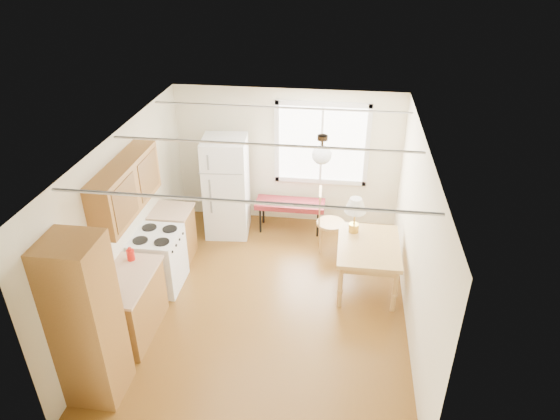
% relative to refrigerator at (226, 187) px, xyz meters
% --- Properties ---
extents(room_shell, '(4.60, 5.60, 2.62)m').
position_rel_refrigerator_xyz_m(room_shell, '(1.00, -1.89, 0.36)').
color(room_shell, '#563411').
rests_on(room_shell, ground).
extents(kitchen_run, '(0.65, 3.40, 2.20)m').
position_rel_refrigerator_xyz_m(kitchen_run, '(-0.72, -2.53, -0.05)').
color(kitchen_run, brown).
rests_on(kitchen_run, ground).
extents(window_unit, '(1.64, 0.05, 1.51)m').
position_rel_refrigerator_xyz_m(window_unit, '(1.60, 0.58, 0.66)').
color(window_unit, white).
rests_on(window_unit, room_shell).
extents(pendant_light, '(0.26, 0.26, 0.40)m').
position_rel_refrigerator_xyz_m(pendant_light, '(1.70, -1.49, 1.34)').
color(pendant_light, black).
rests_on(pendant_light, room_shell).
extents(refrigerator, '(0.80, 0.80, 1.79)m').
position_rel_refrigerator_xyz_m(refrigerator, '(0.00, 0.00, 0.00)').
color(refrigerator, white).
rests_on(refrigerator, ground).
extents(bench, '(1.23, 0.46, 0.57)m').
position_rel_refrigerator_xyz_m(bench, '(1.10, 0.20, -0.39)').
color(bench, maroon).
rests_on(bench, ground).
extents(dining_table, '(0.91, 1.21, 0.76)m').
position_rel_refrigerator_xyz_m(dining_table, '(2.44, -1.31, -0.24)').
color(dining_table, '#AB7F41').
rests_on(dining_table, ground).
extents(chair, '(0.48, 0.48, 1.09)m').
position_rel_refrigerator_xyz_m(chair, '(1.75, -0.33, -0.27)').
color(chair, '#AB7F41').
rests_on(chair, ground).
extents(table_lamp, '(0.33, 0.33, 0.57)m').
position_rel_refrigerator_xyz_m(table_lamp, '(2.21, -0.97, 0.28)').
color(table_lamp, gold).
rests_on(table_lamp, dining_table).
extents(coffee_maker, '(0.19, 0.24, 0.35)m').
position_rel_refrigerator_xyz_m(coffee_maker, '(-0.72, -3.21, 0.14)').
color(coffee_maker, black).
rests_on(coffee_maker, kitchen_run).
extents(kettle, '(0.11, 0.11, 0.20)m').
position_rel_refrigerator_xyz_m(kettle, '(-0.78, -2.34, 0.09)').
color(kettle, red).
rests_on(kettle, kitchen_run).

